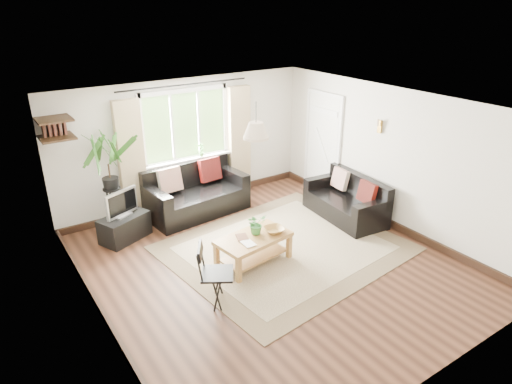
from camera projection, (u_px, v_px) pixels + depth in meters
floor at (271, 264)px, 6.89m from camera, size 5.50×5.50×0.00m
ceiling at (273, 107)px, 5.94m from camera, size 5.50×5.50×0.00m
wall_back at (186, 143)px, 8.51m from camera, size 5.00×0.02×2.40m
wall_front at (441, 286)px, 4.32m from camera, size 5.00×0.02×2.40m
wall_left at (92, 240)px, 5.13m from camera, size 0.02×5.50×2.40m
wall_right at (392, 159)px, 7.70m from camera, size 0.02×5.50×2.40m
rug at (285, 248)px, 7.32m from camera, size 3.76×3.32×0.02m
window at (186, 126)px, 8.34m from camera, size 2.50×0.16×2.16m
door at (322, 146)px, 9.06m from camera, size 0.06×0.96×2.06m
corner_shelf at (55, 128)px, 6.89m from camera, size 0.50×0.50×0.34m
pendant_lamp at (256, 126)px, 6.38m from camera, size 0.36×0.36×0.54m
wall_sconce at (379, 125)px, 7.68m from camera, size 0.12×0.12×0.28m
sofa_back at (196, 191)px, 8.38m from camera, size 1.90×1.07×0.86m
sofa_right at (345, 199)px, 8.22m from camera, size 1.62×0.91×0.73m
coffee_table at (254, 250)px, 6.84m from camera, size 1.18×0.75×0.45m
table_plant at (256, 224)px, 6.78m from camera, size 0.29×0.25×0.32m
bowl at (274, 230)px, 6.86m from camera, size 0.34×0.34×0.07m
book_a at (243, 245)px, 6.50m from camera, size 0.17×0.22×0.02m
book_b at (237, 238)px, 6.69m from camera, size 0.22×0.25×0.02m
tv_stand at (125, 227)px, 7.54m from camera, size 0.90×0.71×0.42m
tv at (122, 203)px, 7.36m from camera, size 0.64×0.42×0.47m
palm_stand at (111, 184)px, 7.53m from camera, size 0.85×0.85×1.74m
folding_chair at (217, 275)px, 5.86m from camera, size 0.61×0.61×0.86m
sill_plant at (201, 150)px, 8.60m from camera, size 0.14×0.10×0.27m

